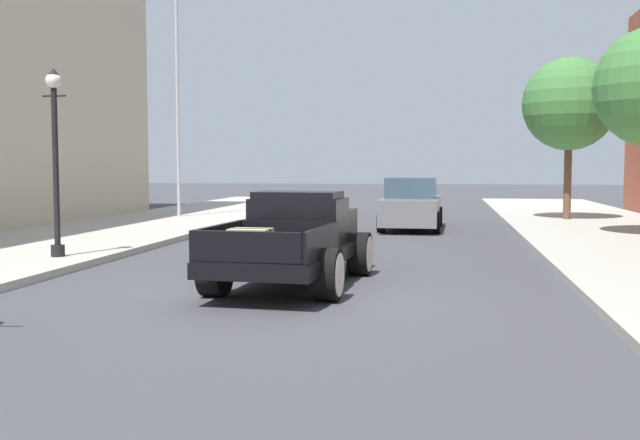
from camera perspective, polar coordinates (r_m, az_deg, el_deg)
ground_plane at (r=11.78m, az=-2.63°, el=-5.73°), size 140.00×140.00×0.00m
hotrod_truck_black at (r=12.89m, az=-1.75°, el=-1.48°), size 2.39×5.02×1.58m
car_background_grey at (r=23.75m, az=7.00°, el=1.12°), size 1.93×4.33×1.65m
street_lamp_near at (r=16.24m, az=-19.57°, el=5.21°), size 0.50×0.32×3.85m
flagpole at (r=28.16m, az=-10.44°, el=11.76°), size 1.74×0.16×9.16m
street_tree_third at (r=27.56m, az=18.51°, el=8.37°), size 3.22×3.22×5.61m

